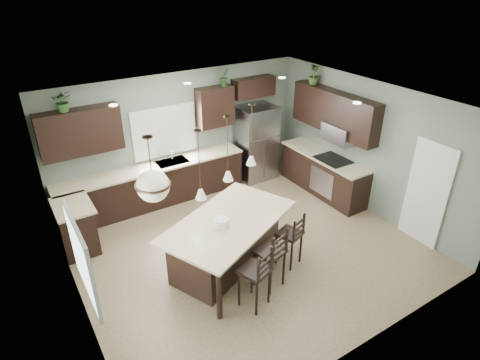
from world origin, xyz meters
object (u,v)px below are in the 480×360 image
at_px(kitchen_island, 229,242).
at_px(bar_stool_center, 270,257).
at_px(serving_dish, 222,222).
at_px(refrigerator, 256,143).
at_px(plant_back_left, 63,101).
at_px(bar_stool_left, 254,277).
at_px(bar_stool_right, 289,239).

distance_m(kitchen_island, bar_stool_center, 0.88).
relative_size(serving_dish, bar_stool_center, 0.21).
xyz_separation_m(refrigerator, kitchen_island, (-2.32, -2.58, -0.46)).
bearing_deg(kitchen_island, plant_back_left, 99.18).
relative_size(bar_stool_center, plant_back_left, 2.85).
bearing_deg(kitchen_island, bar_stool_left, -123.96).
bearing_deg(kitchen_island, bar_stool_right, -55.55).
xyz_separation_m(refrigerator, bar_stool_right, (-1.41, -3.13, -0.40)).
distance_m(bar_stool_left, bar_stool_right, 1.20).
xyz_separation_m(bar_stool_left, bar_stool_center, (0.46, 0.23, 0.01)).
relative_size(bar_stool_right, plant_back_left, 2.60).
xyz_separation_m(refrigerator, bar_stool_left, (-2.50, -3.64, -0.36)).
bearing_deg(bar_stool_right, bar_stool_left, -173.92).
bearing_deg(bar_stool_center, bar_stool_right, 9.27).
height_order(bar_stool_left, bar_stool_center, bar_stool_center).
bearing_deg(bar_stool_left, bar_stool_right, 5.05).
relative_size(refrigerator, plant_back_left, 4.60).
bearing_deg(refrigerator, bar_stool_right, -114.32).
distance_m(kitchen_island, serving_dish, 0.57).
distance_m(kitchen_island, plant_back_left, 3.95).
height_order(refrigerator, bar_stool_right, refrigerator).
bearing_deg(plant_back_left, bar_stool_left, -66.78).
distance_m(bar_stool_center, bar_stool_right, 0.69).
bearing_deg(bar_stool_center, plant_back_left, 105.93).
bearing_deg(refrigerator, plant_back_left, 177.28).
xyz_separation_m(refrigerator, plant_back_left, (-4.15, 0.20, 1.68)).
distance_m(serving_dish, bar_stool_left, 1.07).
height_order(serving_dish, plant_back_left, plant_back_left).
distance_m(refrigerator, bar_stool_left, 4.43).
bearing_deg(plant_back_left, kitchen_island, -56.62).
relative_size(kitchen_island, bar_stool_left, 2.14).
xyz_separation_m(bar_stool_center, bar_stool_right, (0.63, 0.28, -0.05)).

